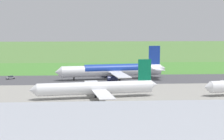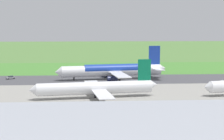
{
  "view_description": "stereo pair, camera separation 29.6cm",
  "coord_description": "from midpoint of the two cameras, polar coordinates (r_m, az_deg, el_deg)",
  "views": [
    {
      "loc": [
        1.21,
        170.99,
        25.9
      ],
      "look_at": [
        -9.53,
        0.0,
        4.5
      ],
      "focal_mm": 58.09,
      "sensor_mm": 36.0,
      "label": 1
    },
    {
      "loc": [
        0.91,
        171.01,
        25.9
      ],
      "look_at": [
        -9.53,
        0.0,
        4.5
      ],
      "focal_mm": 58.09,
      "sensor_mm": 36.0,
      "label": 2
    }
  ],
  "objects": [
    {
      "name": "ground_plane",
      "position": [
        172.95,
        -3.1,
        -1.5
      ],
      "size": [
        800.0,
        800.0,
        0.0
      ],
      "primitive_type": "plane",
      "color": "#547F3D"
    },
    {
      "name": "runway_asphalt",
      "position": [
        172.95,
        -3.1,
        -1.49
      ],
      "size": [
        600.0,
        29.79,
        0.06
      ],
      "primitive_type": "cube",
      "color": "#47474C",
      "rests_on": "ground"
    },
    {
      "name": "apron_concrete",
      "position": [
        125.94,
        -2.95,
        -4.75
      ],
      "size": [
        440.0,
        110.0,
        0.05
      ],
      "primitive_type": "cube",
      "color": "gray",
      "rests_on": "ground"
    },
    {
      "name": "grass_verge_foreground",
      "position": [
        209.73,
        -3.18,
        0.02
      ],
      "size": [
        600.0,
        80.0,
        0.04
      ],
      "primitive_type": "cube",
      "color": "#478534",
      "rests_on": "ground"
    },
    {
      "name": "airliner_main",
      "position": [
        172.75,
        0.17,
        -0.05
      ],
      "size": [
        54.05,
        44.4,
        15.88
      ],
      "color": "white",
      "rests_on": "ground"
    },
    {
      "name": "airliner_parked_mid",
      "position": [
        129.01,
        -2.46,
        -2.8
      ],
      "size": [
        46.33,
        38.05,
        13.54
      ],
      "color": "white",
      "rests_on": "ground"
    },
    {
      "name": "service_truck_baggage",
      "position": [
        157.46,
        17.19,
        -2.15
      ],
      "size": [
        3.86,
        6.21,
        2.65
      ],
      "color": "black",
      "rests_on": "ground"
    },
    {
      "name": "service_car_followme",
      "position": [
        180.45,
        -15.64,
        -1.13
      ],
      "size": [
        4.44,
        3.96,
        1.62
      ],
      "color": "gray",
      "rests_on": "ground"
    },
    {
      "name": "no_stopping_sign",
      "position": [
        207.48,
        -2.5,
        0.32
      ],
      "size": [
        0.6,
        0.1,
        2.24
      ],
      "color": "slate",
      "rests_on": "ground"
    },
    {
      "name": "traffic_cone_orange",
      "position": [
        209.02,
        -3.78,
        0.06
      ],
      "size": [
        0.4,
        0.4,
        0.55
      ],
      "primitive_type": "cone",
      "color": "orange",
      "rests_on": "ground"
    }
  ]
}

